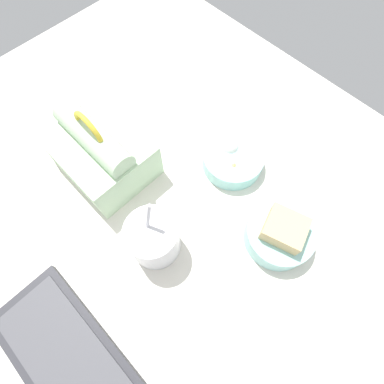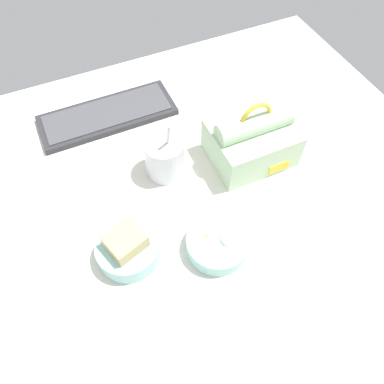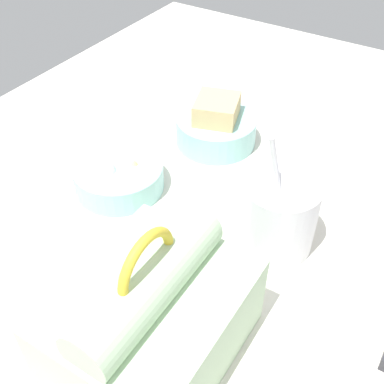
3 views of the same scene
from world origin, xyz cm
name	(u,v)px [view 1 (image 1 of 3)]	position (x,y,z in cm)	size (l,w,h in cm)	color
desk_surface	(181,218)	(0.00, 0.00, 1.00)	(140.00, 110.00, 2.00)	silver
keyboard	(81,375)	(-9.06, 32.65, 3.02)	(38.27, 14.39, 2.10)	#2D2D33
lunch_bag	(101,152)	(20.92, 3.44, 8.14)	(20.51, 16.82, 18.18)	#B7D6AD
soup_cup	(153,238)	(-1.00, 8.01, 7.44)	(9.96, 9.96, 17.40)	silver
bento_bowl_sandwich	(280,234)	(-17.41, -10.85, 5.17)	(13.73, 13.73, 8.49)	#93D1CC
bento_bowl_snacks	(233,159)	(1.05, -17.35, 4.26)	(13.77, 13.77, 5.85)	#93D1CC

